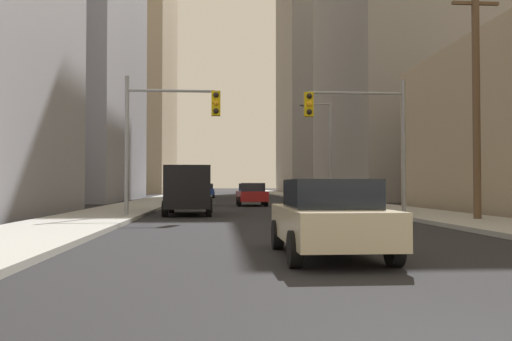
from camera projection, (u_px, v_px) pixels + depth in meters
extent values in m
cube|color=#9E9E99|center=(167.00, 198.00, 53.49)|extent=(3.62, 160.00, 0.15)
cube|color=#9E9E99|center=(310.00, 198.00, 54.50)|extent=(3.62, 160.00, 0.15)
cube|color=black|center=(189.00, 187.00, 25.41)|extent=(2.09, 5.23, 1.90)
cube|color=black|center=(192.00, 179.00, 28.02)|extent=(1.76, 0.05, 0.60)
cylinder|color=black|center=(171.00, 206.00, 26.98)|extent=(0.24, 0.72, 0.72)
cylinder|color=black|center=(210.00, 206.00, 27.11)|extent=(0.24, 0.72, 0.72)
cylinder|color=black|center=(165.00, 209.00, 23.66)|extent=(0.24, 0.72, 0.72)
cylinder|color=black|center=(209.00, 209.00, 23.79)|extent=(0.24, 0.72, 0.72)
cube|color=#C6B793|center=(329.00, 224.00, 10.56)|extent=(1.83, 4.21, 0.65)
cube|color=black|center=(330.00, 194.00, 10.43)|extent=(1.60, 1.91, 0.55)
cylinder|color=black|center=(277.00, 235.00, 11.84)|extent=(0.22, 0.64, 0.64)
cylinder|color=black|center=(355.00, 234.00, 11.96)|extent=(0.22, 0.64, 0.64)
cylinder|color=black|center=(295.00, 249.00, 9.15)|extent=(0.22, 0.64, 0.64)
cylinder|color=black|center=(394.00, 248.00, 9.28)|extent=(0.22, 0.64, 0.64)
cube|color=white|center=(347.00, 202.00, 23.78)|extent=(1.95, 4.26, 0.65)
cube|color=black|center=(348.00, 189.00, 23.65)|extent=(1.65, 1.96, 0.55)
cylinder|color=black|center=(322.00, 208.00, 25.05)|extent=(0.22, 0.64, 0.64)
cylinder|color=black|center=(358.00, 208.00, 25.18)|extent=(0.22, 0.64, 0.64)
cylinder|color=black|center=(334.00, 211.00, 22.37)|extent=(0.22, 0.64, 0.64)
cylinder|color=black|center=(375.00, 211.00, 22.49)|extent=(0.22, 0.64, 0.64)
cube|color=maroon|center=(252.00, 196.00, 36.13)|extent=(1.96, 4.27, 0.65)
cube|color=black|center=(252.00, 187.00, 35.99)|extent=(1.66, 1.96, 0.55)
cylinder|color=black|center=(238.00, 200.00, 37.40)|extent=(0.22, 0.64, 0.64)
cylinder|color=black|center=(263.00, 200.00, 37.52)|extent=(0.22, 0.64, 0.64)
cylinder|color=black|center=(239.00, 202.00, 34.72)|extent=(0.22, 0.64, 0.64)
cylinder|color=black|center=(266.00, 202.00, 34.84)|extent=(0.22, 0.64, 0.64)
cube|color=slate|center=(194.00, 196.00, 36.28)|extent=(1.91, 4.24, 0.65)
cube|color=black|center=(194.00, 187.00, 36.14)|extent=(1.63, 1.94, 0.55)
cylinder|color=black|center=(183.00, 200.00, 37.55)|extent=(0.22, 0.64, 0.64)
cylinder|color=black|center=(208.00, 200.00, 37.67)|extent=(0.22, 0.64, 0.64)
cylinder|color=black|center=(180.00, 202.00, 34.87)|extent=(0.22, 0.64, 0.64)
cylinder|color=black|center=(207.00, 201.00, 34.99)|extent=(0.22, 0.64, 0.64)
cube|color=navy|center=(206.00, 192.00, 58.32)|extent=(1.89, 4.24, 0.65)
cube|color=black|center=(206.00, 186.00, 58.18)|extent=(1.63, 1.94, 0.55)
cylinder|color=black|center=(198.00, 194.00, 59.59)|extent=(0.22, 0.64, 0.64)
cylinder|color=black|center=(214.00, 194.00, 59.71)|extent=(0.22, 0.64, 0.64)
cylinder|color=black|center=(197.00, 195.00, 56.91)|extent=(0.22, 0.64, 0.64)
cylinder|color=black|center=(213.00, 195.00, 57.03)|extent=(0.22, 0.64, 0.64)
cylinder|color=gray|center=(127.00, 147.00, 22.67)|extent=(0.18, 0.18, 6.00)
cylinder|color=gray|center=(172.00, 91.00, 22.86)|extent=(3.74, 0.12, 0.12)
cube|color=gold|center=(216.00, 104.00, 22.98)|extent=(0.38, 0.30, 1.05)
sphere|color=black|center=(216.00, 95.00, 22.82)|extent=(0.24, 0.24, 0.24)
sphere|color=#F9A514|center=(216.00, 103.00, 22.81)|extent=(0.24, 0.24, 0.24)
sphere|color=black|center=(216.00, 111.00, 22.80)|extent=(0.24, 0.24, 0.24)
cylinder|color=gray|center=(404.00, 148.00, 23.51)|extent=(0.18, 0.18, 6.00)
cylinder|color=gray|center=(356.00, 93.00, 23.43)|extent=(4.17, 0.12, 0.12)
cube|color=gold|center=(309.00, 105.00, 23.26)|extent=(0.38, 0.30, 1.05)
sphere|color=black|center=(309.00, 96.00, 23.10)|extent=(0.24, 0.24, 0.24)
sphere|color=#F9A514|center=(309.00, 104.00, 23.09)|extent=(0.24, 0.24, 0.24)
sphere|color=black|center=(309.00, 112.00, 23.09)|extent=(0.24, 0.24, 0.24)
cylinder|color=brown|center=(476.00, 94.00, 20.19)|extent=(0.28, 0.28, 9.64)
cube|color=brown|center=(475.00, 3.00, 20.28)|extent=(1.80, 0.12, 0.12)
cylinder|color=gray|center=(330.00, 153.00, 39.26)|extent=(0.16, 0.16, 7.50)
cylinder|color=gray|center=(317.00, 104.00, 39.29)|extent=(2.00, 0.10, 0.10)
ellipsoid|color=#4C4C51|center=(303.00, 105.00, 39.21)|extent=(0.56, 0.32, 0.20)
cube|color=#93939E|center=(7.00, 27.00, 49.03)|extent=(22.35, 21.64, 31.45)
cube|color=tan|center=(105.00, 55.00, 94.30)|extent=(23.06, 29.91, 48.16)
cube|color=gray|center=(421.00, 30.00, 54.99)|extent=(18.00, 24.41, 34.41)
cube|color=gray|center=(341.00, 8.00, 96.79)|extent=(21.06, 23.71, 66.46)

